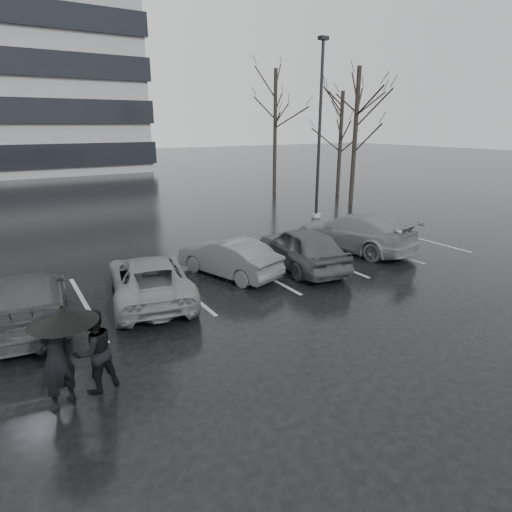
{
  "coord_description": "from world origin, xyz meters",
  "views": [
    {
      "loc": [
        -6.67,
        -9.32,
        4.84
      ],
      "look_at": [
        -0.36,
        1.0,
        1.1
      ],
      "focal_mm": 30.0,
      "sensor_mm": 36.0,
      "label": 1
    }
  ],
  "objects": [
    {
      "name": "stall_stripes",
      "position": [
        -0.8,
        2.5,
        0.0
      ],
      "size": [
        19.72,
        5.0,
        0.0
      ],
      "color": "#99999B",
      "rests_on": "ground"
    },
    {
      "name": "car_main",
      "position": [
        2.14,
        2.05,
        0.74
      ],
      "size": [
        2.35,
        4.53,
        1.47
      ],
      "primitive_type": "imported",
      "rotation": [
        0.0,
        0.0,
        3.0
      ],
      "color": "black",
      "rests_on": "ground"
    },
    {
      "name": "car_west_c",
      "position": [
        -6.4,
        2.08,
        0.65
      ],
      "size": [
        2.27,
        4.63,
        1.3
      ],
      "primitive_type": "imported",
      "rotation": [
        0.0,
        0.0,
        3.04
      ],
      "color": "black",
      "rests_on": "ground"
    },
    {
      "name": "tree_north",
      "position": [
        11.0,
        17.0,
        4.25
      ],
      "size": [
        0.26,
        0.26,
        8.5
      ],
      "primitive_type": "cylinder",
      "color": "black",
      "rests_on": "ground"
    },
    {
      "name": "lamp_post",
      "position": [
        8.02,
        8.47,
        4.08
      ],
      "size": [
        0.49,
        0.49,
        8.91
      ],
      "rotation": [
        0.0,
        0.0,
        -0.33
      ],
      "color": "gray",
      "rests_on": "ground"
    },
    {
      "name": "ground",
      "position": [
        0.0,
        0.0,
        0.0
      ],
      "size": [
        160.0,
        160.0,
        0.0
      ],
      "primitive_type": "plane",
      "color": "black",
      "rests_on": "ground"
    },
    {
      "name": "pedestrian_left",
      "position": [
        -6.22,
        -1.93,
        0.94
      ],
      "size": [
        0.82,
        0.74,
        1.89
      ],
      "primitive_type": "imported",
      "rotation": [
        0.0,
        0.0,
        3.68
      ],
      "color": "black",
      "rests_on": "ground"
    },
    {
      "name": "umbrella",
      "position": [
        -6.03,
        -2.02,
        1.77
      ],
      "size": [
        1.15,
        1.15,
        1.95
      ],
      "color": "black",
      "rests_on": "ground"
    },
    {
      "name": "car_west_b",
      "position": [
        -3.3,
        2.03,
        0.63
      ],
      "size": [
        2.96,
        4.88,
        1.26
      ],
      "primitive_type": "imported",
      "rotation": [
        0.0,
        0.0,
        2.94
      ],
      "color": "#4E4E50",
      "rests_on": "ground"
    },
    {
      "name": "tree_ne",
      "position": [
        14.5,
        14.0,
        3.5
      ],
      "size": [
        0.26,
        0.26,
        7.0
      ],
      "primitive_type": "cylinder",
      "color": "black",
      "rests_on": "ground"
    },
    {
      "name": "car_west_a",
      "position": [
        -0.41,
        2.67,
        0.62
      ],
      "size": [
        2.42,
        3.98,
        1.24
      ],
      "primitive_type": "imported",
      "rotation": [
        0.0,
        0.0,
        3.46
      ],
      "color": "#2F3032",
      "rests_on": "ground"
    },
    {
      "name": "car_east",
      "position": [
        5.28,
        2.78,
        0.73
      ],
      "size": [
        3.05,
        5.35,
        1.46
      ],
      "primitive_type": "imported",
      "rotation": [
        0.0,
        0.0,
        3.35
      ],
      "color": "#4E4E50",
      "rests_on": "ground"
    },
    {
      "name": "tree_east",
      "position": [
        12.0,
        10.0,
        4.0
      ],
      "size": [
        0.26,
        0.26,
        8.0
      ],
      "primitive_type": "cylinder",
      "color": "black",
      "rests_on": "ground"
    },
    {
      "name": "pedestrian_right",
      "position": [
        -5.55,
        -1.74,
        0.81
      ],
      "size": [
        0.94,
        0.82,
        1.63
      ],
      "primitive_type": "imported",
      "rotation": [
        0.0,
        0.0,
        3.44
      ],
      "color": "black",
      "rests_on": "ground"
    }
  ]
}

